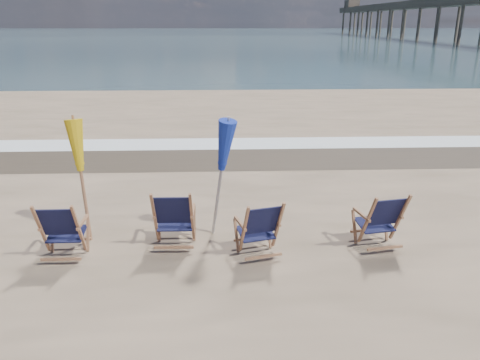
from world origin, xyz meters
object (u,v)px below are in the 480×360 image
at_px(fishing_pier, 455,14).
at_px(beach_chair_3, 400,220).
at_px(beach_chair_0, 79,231).
at_px(beach_chair_2, 278,228).
at_px(beach_chair_1, 192,220).
at_px(umbrella_yellow, 79,152).
at_px(umbrella_blue, 219,149).

bearing_deg(fishing_pier, beach_chair_3, -115.99).
bearing_deg(beach_chair_3, beach_chair_0, -8.05).
distance_m(beach_chair_2, beach_chair_3, 1.99).
distance_m(beach_chair_3, fishing_pier, 81.04).
distance_m(beach_chair_1, beach_chair_3, 3.34).
height_order(beach_chair_3, umbrella_yellow, umbrella_yellow).
relative_size(beach_chair_3, fishing_pier, 0.01).
bearing_deg(umbrella_blue, beach_chair_0, -159.60).
height_order(umbrella_yellow, umbrella_blue, umbrella_blue).
xyz_separation_m(beach_chair_1, umbrella_blue, (0.44, 0.48, 1.04)).
xyz_separation_m(beach_chair_1, fishing_pier, (38.80, 72.65, 4.12)).
relative_size(beach_chair_2, beach_chair_3, 0.98).
bearing_deg(fishing_pier, umbrella_blue, -117.99).
bearing_deg(beach_chair_1, umbrella_blue, -131.93).
height_order(beach_chair_2, umbrella_yellow, umbrella_yellow).
height_order(beach_chair_1, beach_chair_2, beach_chair_1).
relative_size(beach_chair_0, umbrella_blue, 0.49).
bearing_deg(beach_chair_2, umbrella_yellow, -29.80).
bearing_deg(beach_chair_1, fishing_pier, -117.24).
bearing_deg(fishing_pier, umbrella_yellow, -119.41).
bearing_deg(beach_chair_2, beach_chair_1, -27.07).
height_order(beach_chair_2, fishing_pier, fishing_pier).
xyz_separation_m(beach_chair_1, beach_chair_3, (3.34, -0.10, -0.02)).
height_order(beach_chair_1, beach_chair_3, beach_chair_1).
height_order(beach_chair_2, umbrella_blue, umbrella_blue).
relative_size(beach_chair_3, umbrella_blue, 0.49).
distance_m(beach_chair_0, beach_chair_1, 1.73).
distance_m(beach_chair_2, umbrella_yellow, 3.45).
xyz_separation_m(beach_chair_0, umbrella_blue, (2.14, 0.80, 1.06)).
height_order(umbrella_blue, fishing_pier, fishing_pier).
relative_size(beach_chair_0, beach_chair_3, 0.99).
relative_size(beach_chair_0, beach_chair_1, 0.96).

